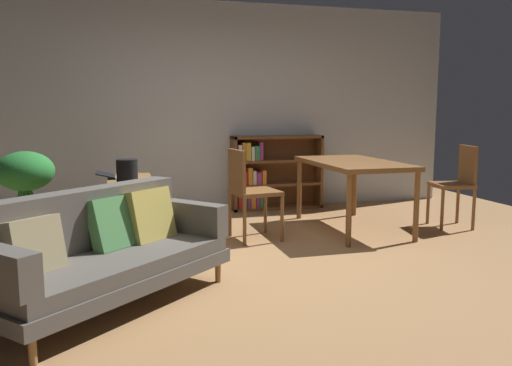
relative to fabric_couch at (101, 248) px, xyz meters
name	(u,v)px	position (x,y,z in m)	size (l,w,h in m)	color
ground_plane	(265,267)	(1.32, 0.50, -0.39)	(8.16, 8.16, 0.00)	#A87A4C
back_wall_panel	(208,108)	(1.32, 3.20, 0.96)	(6.80, 0.10, 2.70)	silver
fabric_couch	(101,248)	(0.00, 0.00, 0.00)	(1.80, 1.72, 0.78)	olive
media_console	(132,212)	(0.26, 1.65, -0.08)	(0.45, 1.19, 0.63)	olive
open_laptop	(119,176)	(0.15, 1.87, 0.26)	(0.40, 0.31, 0.06)	silver
desk_speaker	(127,172)	(0.22, 1.31, 0.36)	(0.19, 0.19, 0.24)	black
potted_floor_plant	(25,179)	(-0.73, 1.84, 0.26)	(0.55, 0.55, 0.93)	brown
dining_table	(353,168)	(2.65, 1.62, 0.30)	(0.84, 1.50, 0.76)	brown
dining_chair_near	(249,188)	(1.42, 1.45, 0.15)	(0.50, 0.51, 0.93)	brown
dining_chair_far	(458,181)	(3.84, 1.40, 0.14)	(0.46, 0.47, 0.93)	brown
bookshelf	(270,173)	(2.12, 3.03, 0.10)	(1.23, 0.28, 0.98)	brown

